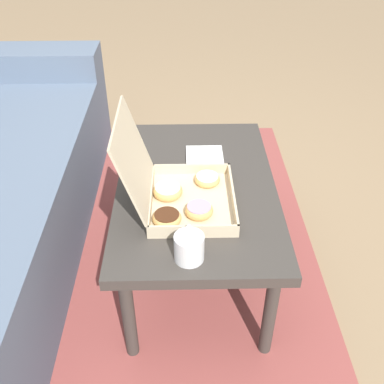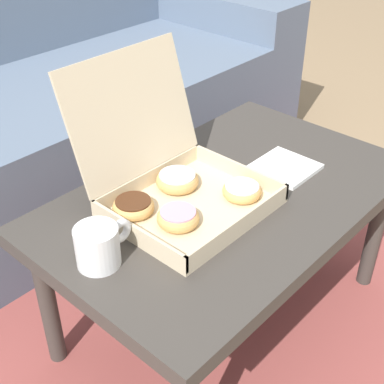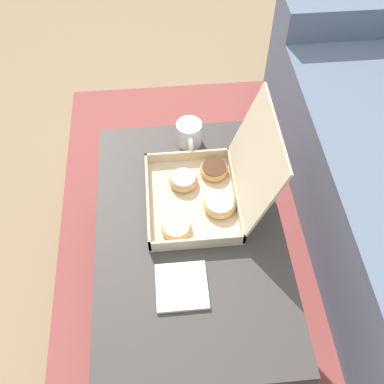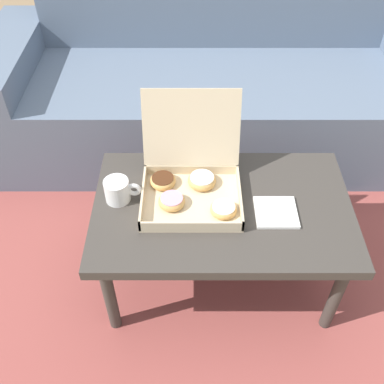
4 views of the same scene
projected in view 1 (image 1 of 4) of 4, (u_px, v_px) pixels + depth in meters
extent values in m
plane|color=#937756|center=(161.00, 268.00, 1.91)|extent=(12.00, 12.00, 0.00)
cube|color=#994742|center=(91.00, 268.00, 1.90)|extent=(2.39, 1.94, 0.01)
cube|color=slate|center=(28.00, 101.00, 2.53)|extent=(0.24, 0.85, 0.60)
cube|color=#3D3833|center=(196.00, 189.00, 1.66)|extent=(0.93, 0.58, 0.04)
cylinder|color=#3D3833|center=(270.00, 314.00, 1.47)|extent=(0.04, 0.04, 0.40)
cylinder|color=#3D3833|center=(242.00, 174.00, 2.12)|extent=(0.04, 0.04, 0.40)
cylinder|color=#3D3833|center=(129.00, 317.00, 1.47)|extent=(0.04, 0.04, 0.40)
cylinder|color=#3D3833|center=(145.00, 176.00, 2.11)|extent=(0.04, 0.04, 0.40)
cube|color=beige|center=(192.00, 203.00, 1.56)|extent=(0.35, 0.29, 0.01)
cube|color=beige|center=(233.00, 196.00, 1.55)|extent=(0.35, 0.01, 0.04)
cube|color=beige|center=(151.00, 198.00, 1.54)|extent=(0.35, 0.01, 0.04)
cube|color=beige|center=(193.00, 231.00, 1.41)|extent=(0.01, 0.29, 0.04)
cube|color=beige|center=(191.00, 169.00, 1.68)|extent=(0.01, 0.29, 0.04)
cube|color=beige|center=(133.00, 159.00, 1.45)|extent=(0.35, 0.09, 0.28)
torus|color=tan|center=(199.00, 210.00, 1.49)|extent=(0.10, 0.10, 0.03)
cylinder|color=pink|center=(199.00, 208.00, 1.48)|extent=(0.08, 0.08, 0.02)
torus|color=tan|center=(207.00, 179.00, 1.64)|extent=(0.09, 0.09, 0.03)
cylinder|color=white|center=(207.00, 177.00, 1.64)|extent=(0.08, 0.08, 0.01)
torus|color=tan|center=(168.00, 191.00, 1.58)|extent=(0.10, 0.10, 0.04)
cylinder|color=white|center=(168.00, 189.00, 1.57)|extent=(0.09, 0.09, 0.02)
torus|color=tan|center=(167.00, 218.00, 1.46)|extent=(0.10, 0.10, 0.03)
cylinder|color=#472614|center=(167.00, 216.00, 1.45)|extent=(0.08, 0.08, 0.01)
cylinder|color=white|center=(189.00, 248.00, 1.32)|extent=(0.09, 0.09, 0.09)
torus|color=white|center=(189.00, 233.00, 1.37)|extent=(0.05, 0.02, 0.05)
cube|color=white|center=(205.00, 156.00, 1.80)|extent=(0.15, 0.15, 0.01)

